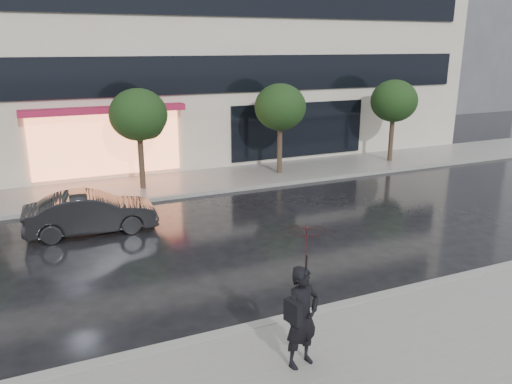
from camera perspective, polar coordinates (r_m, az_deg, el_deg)
ground at (r=12.52m, az=10.88°, el=-10.09°), size 120.00×120.00×0.00m
sidewalk_near at (r=10.36m, az=21.52°, el=-16.70°), size 60.00×4.50×0.12m
sidewalk_far at (r=21.16m, az=-4.92°, el=1.41°), size 60.00×3.50×0.12m
curb_near at (r=11.78m, az=13.70°, el=-11.68°), size 60.00×0.25×0.14m
curb_far at (r=19.57m, az=-3.25°, el=0.22°), size 60.00×0.25×0.14m
bg_building_right at (r=49.43m, az=18.40°, el=18.53°), size 12.00×12.00×16.00m
tree_mid_west at (r=19.65m, az=-13.13°, el=8.40°), size 2.20×2.20×3.99m
tree_mid_east at (r=21.58m, az=2.89°, el=9.49°), size 2.20×2.20×3.99m
tree_far_east at (r=24.85m, az=15.55°, el=9.84°), size 2.20×2.20×3.99m
parked_car at (r=15.96m, az=-18.32°, el=-2.27°), size 3.92×1.52×1.27m
pedestrian_with_umbrella at (r=8.52m, az=5.63°, el=-9.62°), size 1.21×1.22×2.59m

